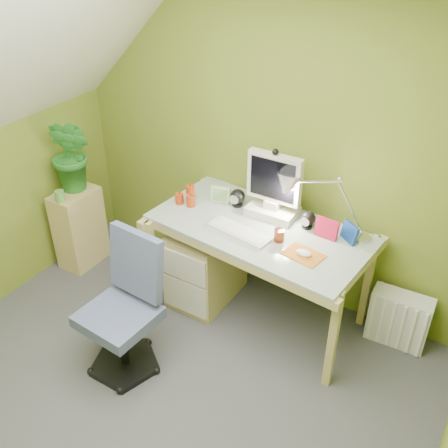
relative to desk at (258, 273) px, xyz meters
The scene contains 20 objects.
floor 1.26m from the desk, 98.35° to the right, with size 3.20×3.20×0.01m, color #46464A.
wall_back 0.93m from the desk, 112.40° to the left, with size 3.20×0.01×2.40m, color olive.
desk is the anchor object (origin of this frame).
monitor 0.70m from the desk, 90.00° to the left, with size 0.42×0.24×0.57m, color beige, non-canonical shape.
speaker_left 0.55m from the desk, 149.35° to the left, with size 0.11×0.11×0.13m, color black, non-canonical shape.
speaker_right 0.55m from the desk, 30.65° to the left, with size 0.10×0.10×0.12m, color black, non-canonical shape.
keyboard 0.44m from the desk, 119.74° to the right, with size 0.44×0.14×0.02m, color silver.
mousepad 0.57m from the desk, 20.22° to the right, with size 0.24×0.17×0.01m, color #BA681D.
mouse 0.58m from the desk, 20.22° to the right, with size 0.10×0.06×0.03m, color white.
amber_tumbler 0.48m from the desk, 23.96° to the right, with size 0.07×0.07×0.09m, color maroon.
candle_cluster 0.75m from the desk, behind, with size 0.16×0.14×0.12m, color #AC340E, non-canonical shape.
photo_frame_red 0.63m from the desk, 15.95° to the left, with size 0.15×0.02×0.13m, color #BA133A.
photo_frame_blue 0.74m from the desk, 15.95° to the left, with size 0.14×0.02×0.12m, color navy.
photo_frame_green 0.62m from the desk, 160.71° to the left, with size 0.14×0.02×0.12m, color #A3C98A.
desk_lamp 0.86m from the desk, 21.80° to the left, with size 0.58×0.25×0.62m, color silver, non-canonical shape.
side_ledge 1.58m from the desk, behind, with size 0.25×0.38×0.67m, color tan.
potted_plant 1.68m from the desk, behind, with size 0.34×0.27×0.62m, color #297627.
green_cup 1.62m from the desk, 168.10° to the right, with size 0.07×0.07×0.09m, color #60A344.
task_chair 1.03m from the desk, 119.59° to the right, with size 0.49×0.49×0.89m, color #464F73, non-canonical shape.
radiator 1.02m from the desk, 16.29° to the left, with size 0.40×0.16×0.40m, color silver.
Camera 1 is at (1.50, -1.44, 2.71)m, focal length 42.00 mm.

